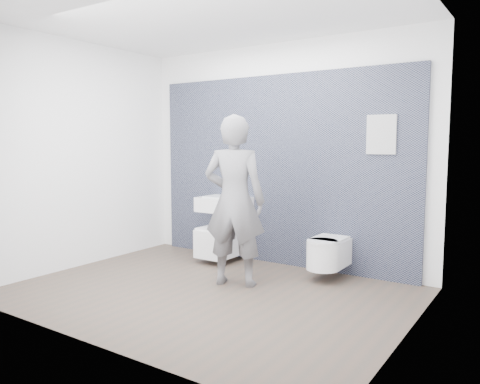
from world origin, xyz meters
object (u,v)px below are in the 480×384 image
Objects in this scene: visitor at (234,201)px; toilet_square at (221,240)px; washbasin at (224,204)px; toilet_rounded at (327,253)px.

toilet_square is at bearing -63.73° from visitor.
visitor reaches higher than toilet_square.
washbasin is 1.11m from visitor.
washbasin is 0.85× the size of toilet_square.
toilet_rounded is (1.49, -0.00, 0.02)m from toilet_square.
washbasin is at bearing -66.30° from visitor.
toilet_rounded is (1.49, -0.07, -0.45)m from washbasin.
toilet_square is 0.41× the size of visitor.
washbasin is at bearing 90.00° from toilet_square.
toilet_square is at bearing 179.87° from toilet_rounded.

